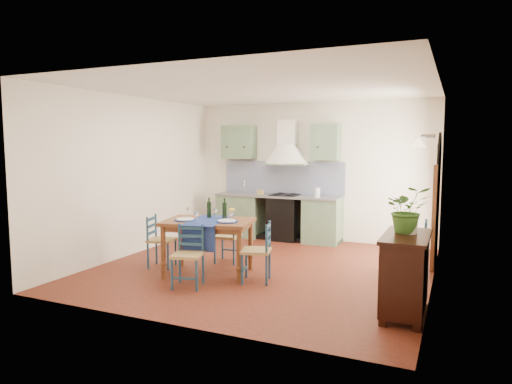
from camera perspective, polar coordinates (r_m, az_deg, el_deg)
floor at (r=7.34m, az=0.88°, el=-9.47°), size 5.00×5.00×0.00m
back_wall at (r=9.42m, az=3.73°, el=0.46°), size 5.00×0.96×2.80m
right_wall at (r=6.82m, az=21.55°, el=0.36°), size 0.26×5.00×2.80m
left_wall at (r=8.39m, az=-15.03°, el=1.98°), size 0.04×5.00×2.80m
ceiling at (r=7.12m, az=0.92°, el=12.83°), size 5.00×5.00×0.01m
dining_table at (r=6.89m, az=-5.99°, el=-4.31°), size 1.44×1.13×1.14m
chair_near at (r=6.39m, az=-8.46°, el=-7.81°), size 0.49×0.49×0.85m
chair_far at (r=7.58m, az=-3.61°, el=-5.64°), size 0.43×0.43×0.83m
chair_left at (r=7.46m, az=-11.91°, el=-5.95°), size 0.47×0.47×0.83m
chair_right at (r=6.52m, az=0.27°, el=-7.42°), size 0.49×0.49×0.86m
chair_spare at (r=7.34m, az=19.32°, el=-6.40°), size 0.40×0.40×0.82m
sideboard at (r=5.56m, az=18.11°, el=-9.41°), size 0.50×1.05×0.94m
potted_plant at (r=5.53m, az=18.40°, el=-2.09°), size 0.61×0.57×0.55m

